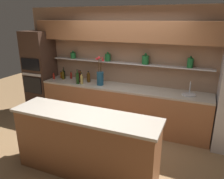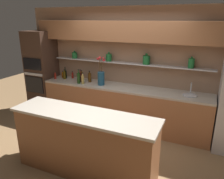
{
  "view_description": "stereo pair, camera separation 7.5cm",
  "coord_description": "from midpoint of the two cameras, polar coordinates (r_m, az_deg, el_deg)",
  "views": [
    {
      "loc": [
        1.52,
        -3.04,
        2.35
      ],
      "look_at": [
        0.07,
        0.37,
        1.14
      ],
      "focal_mm": 35.0,
      "sensor_mm": 36.0,
      "label": 1
    },
    {
      "loc": [
        1.58,
        -3.01,
        2.35
      ],
      "look_at": [
        0.07,
        0.37,
        1.14
      ],
      "focal_mm": 35.0,
      "sensor_mm": 36.0,
      "label": 2
    }
  ],
  "objects": [
    {
      "name": "bottle_spirit_0",
      "position": [
        5.36,
        -7.53,
        3.58
      ],
      "size": [
        0.07,
        0.07,
        0.24
      ],
      "color": "#4C2D0C",
      "rests_on": "back_counter_unit"
    },
    {
      "name": "bottle_spirit_4",
      "position": [
        5.0,
        -7.23,
        2.65
      ],
      "size": [
        0.06,
        0.06,
        0.25
      ],
      "color": "tan",
      "rests_on": "back_counter_unit"
    },
    {
      "name": "bottle_wine_8",
      "position": [
        5.2,
        -7.88,
        3.21
      ],
      "size": [
        0.08,
        0.08,
        0.3
      ],
      "color": "#380C0C",
      "rests_on": "back_counter_unit"
    },
    {
      "name": "ground_plane",
      "position": [
        4.13,
        -2.57,
        -16.55
      ],
      "size": [
        12.0,
        12.0,
        0.0
      ],
      "primitive_type": "plane",
      "color": "olive"
    },
    {
      "name": "oven_tower",
      "position": [
        5.88,
        -17.43,
        4.33
      ],
      "size": [
        0.63,
        0.64,
        2.06
      ],
      "color": "#3D281E",
      "rests_on": "ground_plane"
    },
    {
      "name": "island_counter",
      "position": [
        3.48,
        -6.56,
        -13.87
      ],
      "size": [
        2.28,
        0.61,
        1.02
      ],
      "color": "brown",
      "rests_on": "ground_plane"
    },
    {
      "name": "sink_fixture",
      "position": [
        4.5,
        20.15,
        -1.18
      ],
      "size": [
        0.27,
        0.27,
        0.25
      ],
      "color": "#B7B7BC",
      "rests_on": "back_counter_unit"
    },
    {
      "name": "bottle_wine_10",
      "position": [
        5.05,
        -8.29,
        2.97
      ],
      "size": [
        0.08,
        0.08,
        0.33
      ],
      "color": "#193814",
      "rests_on": "back_counter_unit"
    },
    {
      "name": "bottle_sauce_7",
      "position": [
        5.64,
        -12.36,
        3.75
      ],
      "size": [
        0.05,
        0.05,
        0.17
      ],
      "color": "#9E4C0A",
      "rests_on": "back_counter_unit"
    },
    {
      "name": "bottle_oil_6",
      "position": [
        5.28,
        -5.52,
        3.36
      ],
      "size": [
        0.07,
        0.07,
        0.23
      ],
      "color": "#47380A",
      "rests_on": "back_counter_unit"
    },
    {
      "name": "back_wall_unit",
      "position": [
        4.87,
        5.33,
        8.62
      ],
      "size": [
        5.2,
        0.44,
        2.6
      ],
      "color": "#937056",
      "rests_on": "ground_plane"
    },
    {
      "name": "bottle_sauce_5",
      "position": [
        5.56,
        -14.23,
        3.45
      ],
      "size": [
        0.05,
        0.05,
        0.17
      ],
      "color": "maroon",
      "rests_on": "back_counter_unit"
    },
    {
      "name": "flower_vase",
      "position": [
        4.86,
        -2.44,
        3.38
      ],
      "size": [
        0.18,
        0.17,
        0.66
      ],
      "color": "navy",
      "rests_on": "back_counter_unit"
    },
    {
      "name": "bottle_sauce_1",
      "position": [
        5.53,
        -9.88,
        3.68
      ],
      "size": [
        0.05,
        0.05,
        0.18
      ],
      "color": "maroon",
      "rests_on": "back_counter_unit"
    },
    {
      "name": "back_counter_unit",
      "position": [
        4.94,
        3.1,
        -4.4
      ],
      "size": [
        3.76,
        0.62,
        0.92
      ],
      "color": "#99603D",
      "rests_on": "ground_plane"
    },
    {
      "name": "bottle_oil_3",
      "position": [
        5.49,
        -11.93,
        3.67
      ],
      "size": [
        0.06,
        0.06,
        0.24
      ],
      "color": "#47380A",
      "rests_on": "back_counter_unit"
    },
    {
      "name": "bottle_spirit_11",
      "position": [
        5.14,
        -5.44,
        3.15
      ],
      "size": [
        0.07,
        0.07,
        0.26
      ],
      "color": "#4C2D0C",
      "rests_on": "back_counter_unit"
    },
    {
      "name": "bottle_sauce_9",
      "position": [
        5.32,
        -8.17,
        3.24
      ],
      "size": [
        0.05,
        0.05,
        0.19
      ],
      "color": "black",
      "rests_on": "back_counter_unit"
    },
    {
      "name": "bottle_wine_2",
      "position": [
        5.56,
        -11.7,
        3.95
      ],
      "size": [
        0.07,
        0.07,
        0.28
      ],
      "color": "black",
      "rests_on": "back_counter_unit"
    }
  ]
}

